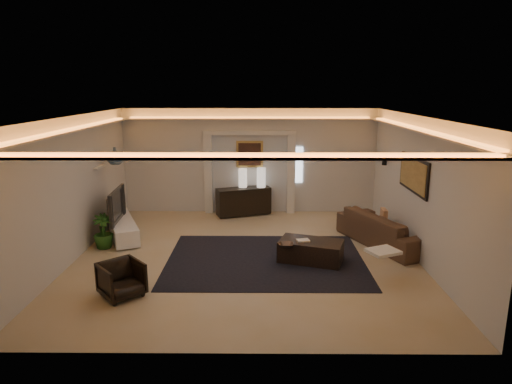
{
  "coord_description": "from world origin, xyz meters",
  "views": [
    {
      "loc": [
        0.28,
        -8.81,
        3.46
      ],
      "look_at": [
        0.2,
        0.6,
        1.25
      ],
      "focal_mm": 31.41,
      "sensor_mm": 36.0,
      "label": 1
    }
  ],
  "objects_px": {
    "sofa": "(385,229)",
    "coffee_table": "(311,252)",
    "armchair": "(122,279)",
    "console": "(243,201)"
  },
  "relations": [
    {
      "from": "console",
      "to": "coffee_table",
      "type": "distance_m",
      "value": 3.68
    },
    {
      "from": "sofa",
      "to": "armchair",
      "type": "xyz_separation_m",
      "value": [
        -5.14,
        -2.61,
        -0.05
      ]
    },
    {
      "from": "console",
      "to": "coffee_table",
      "type": "xyz_separation_m",
      "value": [
        1.49,
        -3.36,
        -0.2
      ]
    },
    {
      "from": "coffee_table",
      "to": "armchair",
      "type": "bearing_deg",
      "value": -136.36
    },
    {
      "from": "console",
      "to": "sofa",
      "type": "bearing_deg",
      "value": -55.56
    },
    {
      "from": "sofa",
      "to": "coffee_table",
      "type": "relative_size",
      "value": 1.95
    },
    {
      "from": "sofa",
      "to": "armchair",
      "type": "relative_size",
      "value": 3.65
    },
    {
      "from": "console",
      "to": "coffee_table",
      "type": "bearing_deg",
      "value": -86.06
    },
    {
      "from": "armchair",
      "to": "sofa",
      "type": "bearing_deg",
      "value": -14.94
    },
    {
      "from": "console",
      "to": "armchair",
      "type": "xyz_separation_m",
      "value": [
        -1.88,
        -4.95,
        -0.1
      ]
    }
  ]
}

